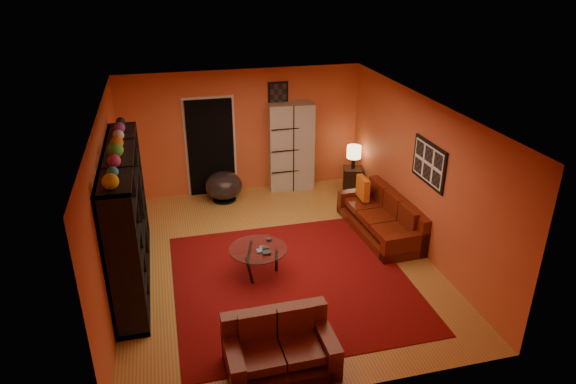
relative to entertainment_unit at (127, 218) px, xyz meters
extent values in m
plane|color=olive|center=(2.27, 0.00, -1.05)|extent=(6.00, 6.00, 0.00)
plane|color=white|center=(2.27, 0.00, 1.55)|extent=(6.00, 6.00, 0.00)
plane|color=#C8522B|center=(2.27, 3.00, 0.25)|extent=(6.00, 0.00, 6.00)
plane|color=#C8522B|center=(2.27, -3.00, 0.25)|extent=(6.00, 0.00, 6.00)
plane|color=#C8522B|center=(-0.23, 0.00, 0.25)|extent=(0.00, 6.00, 6.00)
plane|color=#C8522B|center=(4.78, 0.00, 0.25)|extent=(0.00, 6.00, 6.00)
cube|color=#55090B|center=(2.38, -0.70, -1.04)|extent=(3.60, 3.60, 0.01)
cube|color=black|center=(1.57, 2.96, -0.03)|extent=(0.95, 0.10, 2.04)
cube|color=black|center=(4.75, -0.30, 0.55)|extent=(0.03, 1.00, 0.70)
cube|color=black|center=(3.02, 2.98, 1.00)|extent=(0.42, 0.03, 0.52)
cube|color=black|center=(0.00, 0.00, 0.00)|extent=(0.45, 3.00, 2.10)
imported|color=black|center=(0.05, 0.08, -0.04)|extent=(1.02, 0.13, 0.59)
cube|color=#4B130A|center=(4.32, 0.42, -0.89)|extent=(0.95, 2.10, 0.32)
cube|color=#4B130A|center=(4.66, 0.43, -0.62)|extent=(0.29, 2.07, 0.85)
cube|color=#4B130A|center=(4.37, -0.52, -0.74)|extent=(0.85, 0.22, 0.62)
cube|color=#4B130A|center=(4.28, 1.36, -0.74)|extent=(0.85, 0.22, 0.62)
cube|color=#4B130A|center=(4.31, -0.15, -0.58)|extent=(0.65, 0.58, 0.12)
cube|color=#4B130A|center=(4.29, 0.42, -0.58)|extent=(0.65, 0.58, 0.12)
cube|color=#4B130A|center=(4.26, 0.98, -0.58)|extent=(0.65, 0.58, 0.12)
cube|color=#4B130A|center=(1.77, -2.50, -0.89)|extent=(1.34, 0.82, 0.32)
cube|color=#4B130A|center=(1.77, -2.19, -0.62)|extent=(1.33, 0.20, 0.85)
cube|color=#4B130A|center=(2.35, -2.49, -0.74)|extent=(0.19, 0.80, 0.62)
cube|color=#4B130A|center=(1.20, -2.51, -0.74)|extent=(0.19, 0.80, 0.62)
cube|color=#4B130A|center=(2.01, -2.54, -0.58)|extent=(0.47, 0.58, 0.12)
cube|color=#4B130A|center=(1.53, -2.54, -0.58)|extent=(0.47, 0.58, 0.12)
cube|color=orange|center=(4.22, 1.07, -0.42)|extent=(0.12, 0.42, 0.42)
cylinder|color=silver|center=(1.92, -0.37, -0.59)|extent=(0.92, 0.92, 0.02)
cylinder|color=black|center=(2.20, -0.42, -0.82)|extent=(0.05, 0.05, 0.44)
cylinder|color=black|center=(1.82, -0.10, -0.82)|extent=(0.05, 0.05, 0.44)
cylinder|color=black|center=(1.73, -0.59, -0.82)|extent=(0.05, 0.05, 0.44)
cube|color=#AFABA1|center=(3.26, 2.80, -0.11)|extent=(0.97, 0.49, 1.89)
cylinder|color=black|center=(1.75, 2.50, -1.03)|extent=(0.44, 0.44, 0.03)
cylinder|color=black|center=(1.75, 2.50, -0.95)|extent=(0.06, 0.06, 0.15)
ellipsoid|color=#3E3738|center=(1.75, 2.50, -0.71)|extent=(0.76, 0.76, 0.57)
cube|color=black|center=(4.53, 2.37, -0.80)|extent=(0.50, 0.50, 0.50)
cylinder|color=black|center=(4.53, 2.37, -0.43)|extent=(0.08, 0.08, 0.24)
cylinder|color=#FFDE8C|center=(4.53, 2.37, -0.18)|extent=(0.30, 0.30, 0.26)
camera|label=1|loc=(0.69, -7.21, 3.55)|focal=32.00mm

